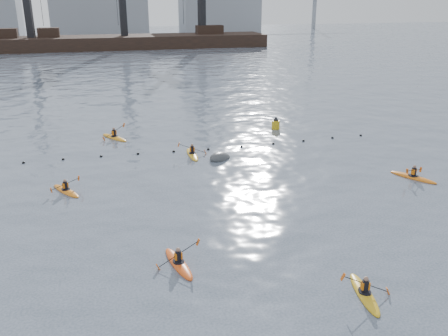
{
  "coord_description": "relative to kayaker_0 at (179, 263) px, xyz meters",
  "views": [
    {
      "loc": [
        -7.8,
        -15.75,
        12.51
      ],
      "look_at": [
        -0.88,
        10.02,
        2.8
      ],
      "focal_mm": 38.0,
      "sensor_mm": 36.0,
      "label": 1
    }
  ],
  "objects": [
    {
      "name": "ground",
      "position": [
        4.69,
        -4.53,
        -0.1
      ],
      "size": [
        400.0,
        400.0,
        0.0
      ],
      "primitive_type": "plane",
      "color": "#3A4455",
      "rests_on": "ground"
    },
    {
      "name": "float_line",
      "position": [
        4.19,
        18.01,
        -0.07
      ],
      "size": [
        33.24,
        0.73,
        0.24
      ],
      "color": "black",
      "rests_on": "ground"
    },
    {
      "name": "barge_pier",
      "position": [
        4.47,
        105.47,
        1.79
      ],
      "size": [
        72.0,
        19.3,
        29.5
      ],
      "color": "black",
      "rests_on": "ground"
    },
    {
      "name": "skyline",
      "position": [
        6.92,
        145.75,
        9.14
      ],
      "size": [
        141.0,
        28.0,
        22.0
      ],
      "color": "gray",
      "rests_on": "ground"
    },
    {
      "name": "kayaker_0",
      "position": [
        0.0,
        0.0,
        0.0
      ],
      "size": [
        2.3,
        3.4,
        1.3
      ],
      "rotation": [
        0.0,
        0.0,
        0.2
      ],
      "color": "#E54F15",
      "rests_on": "ground"
    },
    {
      "name": "kayaker_1",
      "position": [
        7.55,
        -4.65,
        -0.0
      ],
      "size": [
        2.29,
        3.38,
        1.29
      ],
      "rotation": [
        0.0,
        0.0,
        -0.18
      ],
      "color": "gold",
      "rests_on": "ground"
    },
    {
      "name": "kayaker_2",
      "position": [
        -5.79,
        11.18,
        -0.0
      ],
      "size": [
        2.19,
        3.08,
        1.03
      ],
      "rotation": [
        0.0,
        0.0,
        0.54
      ],
      "color": "orange",
      "rests_on": "ground"
    },
    {
      "name": "kayaker_3",
      "position": [
        4.06,
        16.66,
        0.0
      ],
      "size": [
        2.42,
        3.49,
        1.33
      ],
      "rotation": [
        0.0,
        0.0,
        -0.01
      ],
      "color": "gold",
      "rests_on": "ground"
    },
    {
      "name": "kayaker_4",
      "position": [
        18.58,
        7.27,
        0.01
      ],
      "size": [
        2.33,
        3.45,
        1.17
      ],
      "rotation": [
        0.0,
        0.0,
        3.65
      ],
      "color": "orange",
      "rests_on": "ground"
    },
    {
      "name": "kayaker_5",
      "position": [
        -1.98,
        23.47,
        0.01
      ],
      "size": [
        2.55,
        3.46,
        1.37
      ],
      "rotation": [
        0.0,
        0.0,
        0.56
      ],
      "color": "orange",
      "rests_on": "ground"
    },
    {
      "name": "mooring_buoy",
      "position": [
        6.08,
        15.17,
        -0.1
      ],
      "size": [
        2.73,
        2.58,
        1.57
      ],
      "primitive_type": "ellipsoid",
      "rotation": [
        0.0,
        0.21,
        0.69
      ],
      "color": "#3C3E41",
      "rests_on": "ground"
    },
    {
      "name": "nav_buoy",
      "position": [
        13.76,
        22.66,
        0.34
      ],
      "size": [
        0.8,
        0.8,
        1.45
      ],
      "color": "gold",
      "rests_on": "ground"
    }
  ]
}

